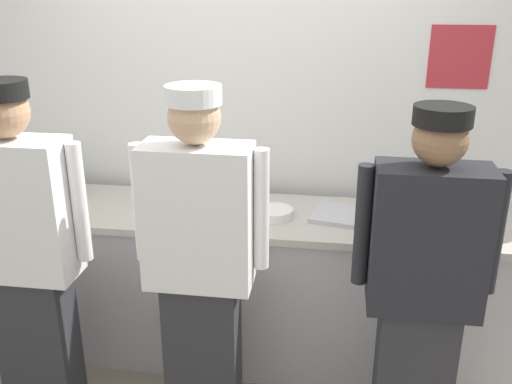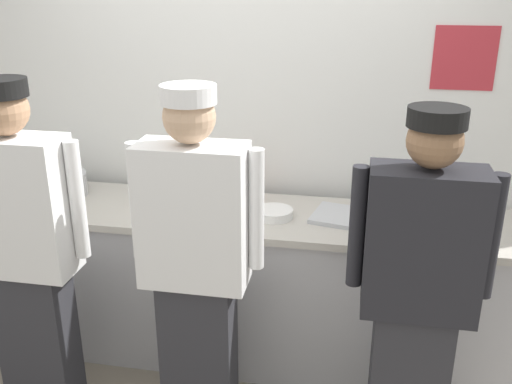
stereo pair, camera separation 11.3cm
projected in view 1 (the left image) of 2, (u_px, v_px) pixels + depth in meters
wall_back at (247, 114)px, 3.46m from camera, size 4.97×0.11×2.77m
prep_counter at (236, 284)px, 3.36m from camera, size 3.17×0.64×0.92m
chef_near_left at (26, 254)px, 2.67m from camera, size 0.63×0.24×1.76m
chef_center at (200, 262)px, 2.61m from camera, size 0.63×0.24×1.75m
chef_far_right at (423, 287)px, 2.45m from camera, size 0.61×0.24×1.70m
plate_stack_front at (275, 213)px, 3.12m from camera, size 0.20×0.20×0.05m
mixing_bowl_steel at (50, 188)px, 3.37m from camera, size 0.38×0.38×0.14m
sheet_tray at (353, 216)px, 3.11m from camera, size 0.48×0.38×0.02m
squeeze_bottle_primary at (245, 184)px, 3.33m from camera, size 0.05×0.05×0.21m
squeeze_bottle_secondary at (219, 188)px, 3.28m from camera, size 0.06×0.06×0.20m
squeeze_bottle_spare at (54, 198)px, 3.14m from camera, size 0.05×0.05×0.20m
ramekin_yellow_sauce at (415, 209)px, 3.17m from camera, size 0.09×0.09×0.05m
ramekin_green_sauce at (455, 220)px, 3.02m from camera, size 0.09×0.09×0.05m
ramekin_red_sauce at (165, 194)px, 3.40m from camera, size 0.11×0.11×0.04m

